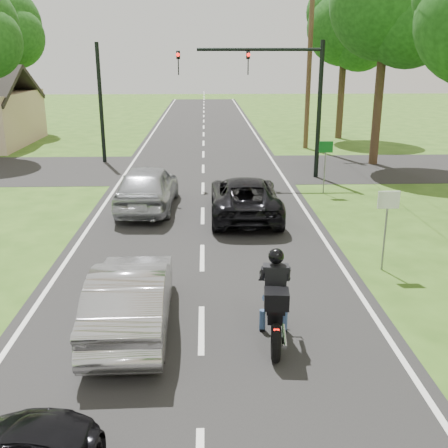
{
  "coord_description": "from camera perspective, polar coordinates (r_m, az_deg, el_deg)",
  "views": [
    {
      "loc": [
        0.12,
        -9.53,
        5.33
      ],
      "look_at": [
        0.57,
        3.0,
        1.3
      ],
      "focal_mm": 42.0,
      "sensor_mm": 36.0,
      "label": 1
    }
  ],
  "objects": [
    {
      "name": "road",
      "position": [
        20.24,
        -2.32,
        2.55
      ],
      "size": [
        8.0,
        100.0,
        0.01
      ],
      "primitive_type": "cube",
      "color": "black",
      "rests_on": "ground"
    },
    {
      "name": "ground",
      "position": [
        10.92,
        -2.48,
        -11.41
      ],
      "size": [
        140.0,
        140.0,
        0.0
      ],
      "primitive_type": "plane",
      "color": "#2D4F16",
      "rests_on": "ground"
    },
    {
      "name": "sign_green",
      "position": [
        21.39,
        10.99,
        7.44
      ],
      "size": [
        0.55,
        0.07,
        2.12
      ],
      "color": "slate",
      "rests_on": "ground"
    },
    {
      "name": "silver_sedan",
      "position": [
        10.81,
        -10.05,
        -7.77
      ],
      "size": [
        1.57,
        4.28,
        1.4
      ],
      "primitive_type": "imported",
      "rotation": [
        0.0,
        0.0,
        3.16
      ],
      "color": "#ADACB1",
      "rests_on": "road"
    },
    {
      "name": "motorcycle_rider",
      "position": [
        10.24,
        5.57,
        -8.82
      ],
      "size": [
        0.65,
        2.23,
        1.92
      ],
      "rotation": [
        0.0,
        0.0,
        -0.09
      ],
      "color": "black",
      "rests_on": "ground"
    },
    {
      "name": "silver_suv",
      "position": [
        19.14,
        -8.32,
        4.03
      ],
      "size": [
        2.14,
        4.89,
        1.64
      ],
      "primitive_type": "imported",
      "rotation": [
        0.0,
        0.0,
        3.1
      ],
      "color": "#A4A7AC",
      "rests_on": "road"
    },
    {
      "name": "tree_row_e",
      "position": [
        36.56,
        13.6,
        19.7
      ],
      "size": [
        5.28,
        5.12,
        9.61
      ],
      "color": "#332316",
      "rests_on": "ground"
    },
    {
      "name": "utility_pole_far",
      "position": [
        32.11,
        9.28,
        17.15
      ],
      "size": [
        1.6,
        0.28,
        10.0
      ],
      "color": "brown",
      "rests_on": "ground"
    },
    {
      "name": "tree_row_d",
      "position": [
        27.86,
        18.04,
        21.33
      ],
      "size": [
        5.76,
        5.58,
        10.45
      ],
      "color": "#332316",
      "rests_on": "ground"
    },
    {
      "name": "tree_left_far",
      "position": [
        41.69,
        -22.7,
        19.01
      ],
      "size": [
        5.76,
        5.58,
        10.14
      ],
      "color": "#332316",
      "rests_on": "ground"
    },
    {
      "name": "cross_road",
      "position": [
        26.08,
        -2.28,
        6.02
      ],
      "size": [
        60.0,
        7.0,
        0.01
      ],
      "primitive_type": "cube",
      "color": "black",
      "rests_on": "ground"
    },
    {
      "name": "sign_white",
      "position": [
        13.83,
        17.37,
        1.34
      ],
      "size": [
        0.55,
        0.07,
        2.12
      ],
      "color": "slate",
      "rests_on": "ground"
    },
    {
      "name": "dark_suv",
      "position": [
        18.09,
        2.27,
        2.99
      ],
      "size": [
        2.36,
        5.01,
        1.39
      ],
      "primitive_type": "imported",
      "rotation": [
        0.0,
        0.0,
        3.13
      ],
      "color": "black",
      "rests_on": "road"
    },
    {
      "name": "traffic_signal",
      "position": [
        23.78,
        5.93,
        14.84
      ],
      "size": [
        6.38,
        0.44,
        6.0
      ],
      "color": "black",
      "rests_on": "ground"
    },
    {
      "name": "signal_pole_far",
      "position": [
        28.14,
        -13.26,
        12.6
      ],
      "size": [
        0.2,
        0.2,
        6.0
      ],
      "primitive_type": "cylinder",
      "color": "black",
      "rests_on": "ground"
    }
  ]
}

